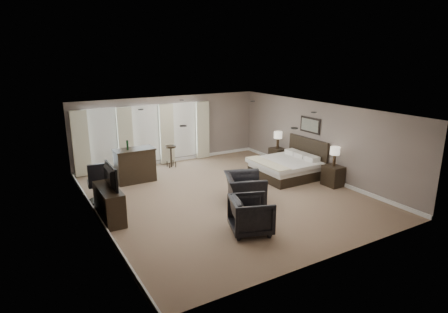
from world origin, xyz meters
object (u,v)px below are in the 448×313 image
bar_stool_left (134,165)px  lamp_near (335,157)px  armchair_near (245,184)px  bed (283,160)px  dresser (109,204)px  desk_chair (98,182)px  armchair_far (251,213)px  lamp_far (278,140)px  bar_counter (135,165)px  tv (108,185)px  bar_stool_right (171,156)px  nightstand_far (277,156)px  nightstand_near (333,176)px

bar_stool_left → lamp_near: bearing=-40.9°
armchair_near → bar_stool_left: armchair_near is taller
bed → dresser: bearing=-176.4°
bed → desk_chair: bearing=170.6°
desk_chair → armchair_far: bearing=132.3°
lamp_far → bar_counter: (-5.41, 0.76, -0.38)m
lamp_far → tv: size_ratio=0.63×
tv → desk_chair: 1.41m
bed → bar_stool_right: 4.25m
nightstand_far → lamp_near: (0.00, -2.90, 0.67)m
lamp_far → nightstand_far: bearing=0.0°
lamp_far → desk_chair: lamp_far is taller
nightstand_far → bar_stool_left: size_ratio=0.93×
lamp_far → bar_counter: size_ratio=0.51×
bar_counter → dresser: bearing=-120.2°
armchair_far → desk_chair: desk_chair is taller
armchair_near → lamp_near: bearing=-73.6°
nightstand_far → bed: bearing=-121.5°
bar_stool_right → nightstand_near: bearing=-51.0°
bed → bar_counter: bed is taller
lamp_far → bar_stool_left: 5.49m
lamp_near → bar_counter: bearing=145.9°
lamp_far → dresser: 7.18m
lamp_far → bar_counter: lamp_far is taller
bar_stool_left → bar_stool_right: bar_stool_right is taller
bed → tv: bed is taller
nightstand_far → bar_counter: bearing=172.0°
nightstand_near → bar_stool_right: 5.93m
bed → tv: size_ratio=1.91×
bar_stool_left → armchair_far: bearing=-80.0°
lamp_near → desk_chair: (-6.89, 2.45, -0.37)m
tv → bed: bearing=-86.4°
lamp_near → desk_chair: size_ratio=0.52×
armchair_near → bar_counter: 3.98m
nightstand_far → lamp_near: lamp_near is taller
dresser → bar_stool_left: 3.84m
bar_stool_left → desk_chair: desk_chair is taller
lamp_near → dresser: bearing=171.2°
bar_stool_right → armchair_near: bearing=-83.2°
dresser → armchair_near: size_ratio=1.21×
bed → bar_stool_right: bed is taller
bed → bar_stool_right: (-2.84, 3.16, -0.23)m
tv → bar_stool_right: size_ratio=1.27×
lamp_far → armchair_far: bearing=-134.3°
bed → nightstand_far: 1.73m
dresser → bar_counter: bearing=59.8°
lamp_far → dresser: (-6.92, -1.83, -0.52)m
nightstand_near → nightstand_far: 2.90m
armchair_near → nightstand_far: bearing=-29.1°
lamp_near → tv: size_ratio=0.60×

